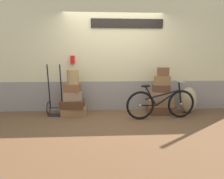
{
  "coord_description": "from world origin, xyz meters",
  "views": [
    {
      "loc": [
        -0.33,
        -4.26,
        1.35
      ],
      "look_at": [
        -0.07,
        0.27,
        0.63
      ],
      "focal_mm": 30.94,
      "sensor_mm": 36.0,
      "label": 1
    }
  ],
  "objects": [
    {
      "name": "suitcase_6",
      "position": [
        1.17,
        0.36,
        0.44
      ],
      "size": [
        0.55,
        0.38,
        0.2
      ],
      "primitive_type": "cube",
      "rotation": [
        0.0,
        0.0,
        0.09
      ],
      "color": "#937051",
      "rests_on": "suitcase_5"
    },
    {
      "name": "suitcase_9",
      "position": [
        1.19,
        0.35,
        1.04
      ],
      "size": [
        0.27,
        0.17,
        0.21
      ],
      "primitive_type": "cube",
      "rotation": [
        0.0,
        0.0,
        -0.07
      ],
      "color": "brown",
      "rests_on": "suitcase_8"
    },
    {
      "name": "ground",
      "position": [
        0.0,
        0.0,
        -0.03
      ],
      "size": [
        9.23,
        5.2,
        0.06
      ],
      "primitive_type": "cube",
      "color": "brown"
    },
    {
      "name": "burlap_sack",
      "position": [
        1.86,
        0.37,
        0.33
      ],
      "size": [
        0.4,
        0.34,
        0.65
      ],
      "primitive_type": "ellipsoid",
      "color": "tan",
      "rests_on": "ground"
    },
    {
      "name": "bicycle",
      "position": [
        1.03,
        -0.05,
        0.35
      ],
      "size": [
        1.62,
        0.46,
        0.86
      ],
      "color": "black",
      "rests_on": "ground"
    },
    {
      "name": "wicker_basket",
      "position": [
        -1.0,
        0.37,
        0.93
      ],
      "size": [
        0.28,
        0.28,
        0.34
      ],
      "primitive_type": "cylinder",
      "color": "#A8844C",
      "rests_on": "suitcase_3"
    },
    {
      "name": "suitcase_1",
      "position": [
        -1.02,
        0.34,
        0.27
      ],
      "size": [
        0.56,
        0.43,
        0.18
      ],
      "primitive_type": "cube",
      "rotation": [
        0.0,
        0.0,
        -0.04
      ],
      "color": "#4C2D19",
      "rests_on": "suitcase_0"
    },
    {
      "name": "suitcase_2",
      "position": [
        -1.01,
        0.37,
        0.46
      ],
      "size": [
        0.46,
        0.34,
        0.2
      ],
      "primitive_type": "cube",
      "rotation": [
        0.0,
        0.0,
        0.08
      ],
      "color": "#937051",
      "rests_on": "suitcase_1"
    },
    {
      "name": "suitcase_7",
      "position": [
        1.16,
        0.38,
        0.63
      ],
      "size": [
        0.4,
        0.27,
        0.18
      ],
      "primitive_type": "cube",
      "rotation": [
        0.0,
        0.0,
        -0.06
      ],
      "color": "brown",
      "rests_on": "suitcase_6"
    },
    {
      "name": "suitcase_0",
      "position": [
        -0.99,
        0.38,
        0.09
      ],
      "size": [
        0.63,
        0.47,
        0.18
      ],
      "primitive_type": "cube",
      "rotation": [
        0.0,
        0.0,
        0.06
      ],
      "color": "olive",
      "rests_on": "ground"
    },
    {
      "name": "suitcase_4",
      "position": [
        1.16,
        0.35,
        0.09
      ],
      "size": [
        0.67,
        0.4,
        0.19
      ],
      "primitive_type": "cube",
      "rotation": [
        0.0,
        0.0,
        0.01
      ],
      "color": "brown",
      "rests_on": "ground"
    },
    {
      "name": "station_building",
      "position": [
        0.01,
        0.85,
        1.44
      ],
      "size": [
        7.23,
        0.74,
        2.87
      ],
      "color": "gray",
      "rests_on": "ground"
    },
    {
      "name": "luggage_trolley",
      "position": [
        -1.44,
        0.42,
        0.27
      ],
      "size": [
        0.38,
        0.38,
        1.23
      ],
      "color": "black",
      "rests_on": "ground"
    },
    {
      "name": "suitcase_8",
      "position": [
        1.17,
        0.36,
        0.83
      ],
      "size": [
        0.36,
        0.23,
        0.22
      ],
      "primitive_type": "cube",
      "rotation": [
        0.0,
        0.0,
        0.05
      ],
      "color": "olive",
      "rests_on": "suitcase_7"
    },
    {
      "name": "suitcase_3",
      "position": [
        -1.02,
        0.36,
        0.66
      ],
      "size": [
        0.4,
        0.32,
        0.19
      ],
      "primitive_type": "cube",
      "rotation": [
        0.0,
        0.0,
        -0.12
      ],
      "color": "brown",
      "rests_on": "suitcase_2"
    },
    {
      "name": "suitcase_5",
      "position": [
        1.15,
        0.37,
        0.27
      ],
      "size": [
        0.59,
        0.35,
        0.15
      ],
      "primitive_type": "cube",
      "rotation": [
        0.0,
        0.0,
        0.01
      ],
      "color": "olive",
      "rests_on": "suitcase_4"
    }
  ]
}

